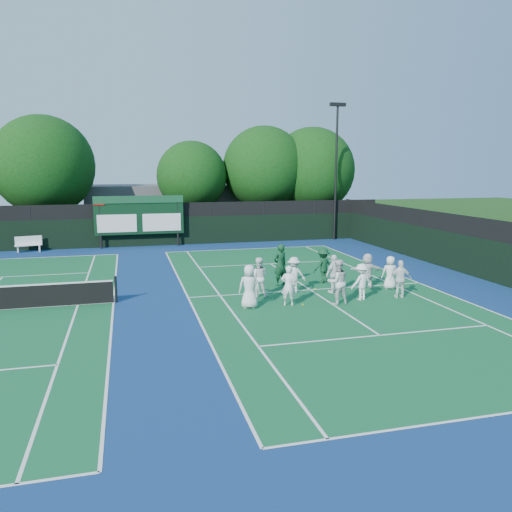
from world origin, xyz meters
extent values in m
plane|color=#163A0F|center=(0.00, 0.00, 0.00)|extent=(120.00, 120.00, 0.00)
cube|color=navy|center=(-6.00, 1.00, 0.00)|extent=(34.00, 32.00, 0.01)
cube|color=#11562D|center=(0.00, 1.00, 0.01)|extent=(10.97, 23.77, 0.00)
cube|color=silver|center=(0.00, -10.88, 0.01)|extent=(10.97, 0.08, 0.00)
cube|color=silver|center=(0.00, 12.88, 0.01)|extent=(10.97, 0.08, 0.00)
cube|color=silver|center=(-5.49, 1.00, 0.01)|extent=(0.08, 23.77, 0.00)
cube|color=silver|center=(5.49, 1.00, 0.01)|extent=(0.08, 23.77, 0.00)
cube|color=silver|center=(-4.12, 1.00, 0.01)|extent=(0.08, 23.77, 0.00)
cube|color=silver|center=(4.12, 1.00, 0.01)|extent=(0.08, 23.77, 0.00)
cube|color=silver|center=(0.00, -5.40, 0.01)|extent=(8.23, 0.08, 0.00)
cube|color=silver|center=(0.00, 7.40, 0.01)|extent=(8.23, 0.08, 0.00)
cube|color=silver|center=(0.00, 1.00, 0.01)|extent=(0.08, 12.80, 0.00)
cube|color=silver|center=(-14.00, 12.88, 0.01)|extent=(10.97, 0.08, 0.00)
cube|color=silver|center=(-8.52, 1.00, 0.01)|extent=(0.08, 23.77, 0.00)
cube|color=silver|center=(-9.88, 1.00, 0.01)|extent=(0.08, 23.77, 0.00)
cube|color=silver|center=(-14.00, 7.40, 0.01)|extent=(8.23, 0.08, 0.00)
cube|color=black|center=(-6.00, 16.00, 1.00)|extent=(34.00, 0.08, 2.00)
cube|color=black|center=(-6.00, 16.00, 2.50)|extent=(34.00, 0.05, 1.00)
cube|color=black|center=(9.00, 1.00, 1.00)|extent=(0.08, 32.00, 2.00)
cube|color=black|center=(9.00, 1.00, 2.50)|extent=(0.05, 32.00, 1.00)
cylinder|color=black|center=(-9.60, 15.60, 1.75)|extent=(0.16, 0.16, 3.50)
cylinder|color=black|center=(-4.40, 15.60, 1.75)|extent=(0.16, 0.16, 3.50)
cube|color=black|center=(-7.00, 15.60, 2.20)|extent=(6.00, 0.15, 2.60)
cube|color=#144627|center=(-7.00, 15.50, 3.30)|extent=(6.00, 0.05, 0.50)
cube|color=silver|center=(-8.50, 15.50, 1.70)|extent=(2.60, 0.04, 1.20)
cube|color=silver|center=(-5.50, 15.50, 1.70)|extent=(2.60, 0.04, 1.20)
cube|color=maroon|center=(-9.60, 15.50, 3.20)|extent=(0.70, 0.04, 0.50)
cube|color=#525257|center=(-2.00, 24.00, 2.00)|extent=(18.00, 6.00, 4.00)
cylinder|color=black|center=(7.50, 15.70, 5.00)|extent=(0.16, 0.16, 10.00)
cube|color=black|center=(7.50, 15.70, 10.00)|extent=(1.20, 0.30, 0.25)
cylinder|color=black|center=(-8.40, 1.00, 0.55)|extent=(0.10, 0.10, 1.10)
cube|color=white|center=(-14.13, 15.30, 0.46)|extent=(1.69, 0.83, 0.07)
cube|color=white|center=(-14.13, 15.46, 0.76)|extent=(1.59, 0.48, 0.54)
cube|color=white|center=(-14.78, 15.30, 0.22)|extent=(0.16, 0.38, 0.43)
cube|color=white|center=(-13.47, 15.30, 0.22)|extent=(0.16, 0.38, 0.43)
cylinder|color=black|center=(-13.46, 19.50, 1.45)|extent=(0.44, 0.44, 2.91)
sphere|color=#0B330D|center=(-13.46, 19.50, 5.58)|extent=(7.14, 7.14, 7.14)
sphere|color=#0B330D|center=(-12.86, 19.80, 4.87)|extent=(5.00, 5.00, 5.00)
cylinder|color=black|center=(-2.84, 19.50, 1.38)|extent=(0.44, 0.44, 2.77)
sphere|color=#0B330D|center=(-2.84, 19.50, 4.79)|extent=(5.39, 5.39, 5.39)
sphere|color=#0B330D|center=(-2.24, 19.80, 4.25)|extent=(3.77, 3.77, 3.77)
cylinder|color=black|center=(2.95, 19.50, 1.47)|extent=(0.44, 0.44, 2.94)
sphere|color=#0B330D|center=(2.95, 19.50, 5.42)|extent=(6.61, 6.61, 6.61)
sphere|color=#0B330D|center=(3.55, 19.80, 4.76)|extent=(4.63, 4.63, 4.63)
cylinder|color=black|center=(7.04, 19.50, 1.31)|extent=(0.44, 0.44, 2.62)
sphere|color=#0B330D|center=(7.04, 19.50, 5.23)|extent=(6.95, 6.95, 6.95)
sphere|color=#0B330D|center=(7.64, 19.80, 4.53)|extent=(4.87, 4.87, 4.87)
sphere|color=gold|center=(-1.20, -1.34, 0.03)|extent=(0.07, 0.07, 0.07)
sphere|color=gold|center=(-2.16, 2.96, 0.03)|extent=(0.07, 0.07, 0.07)
sphere|color=gold|center=(0.23, 1.02, 0.03)|extent=(0.07, 0.07, 0.07)
sphere|color=gold|center=(1.40, 0.48, 0.03)|extent=(0.07, 0.07, 0.07)
imported|color=white|center=(-3.34, -1.13, 0.86)|extent=(0.96, 0.75, 1.72)
imported|color=white|center=(-1.77, -1.22, 0.82)|extent=(0.68, 0.55, 1.63)
imported|color=silver|center=(0.22, -1.45, 0.91)|extent=(0.92, 0.73, 1.82)
imported|color=white|center=(1.44, -1.12, 0.76)|extent=(1.10, 0.79, 1.53)
imported|color=white|center=(3.18, -1.21, 0.80)|extent=(1.00, 0.58, 1.61)
imported|color=white|center=(-2.57, 0.44, 0.85)|extent=(0.96, 0.83, 1.70)
imported|color=silver|center=(-0.87, 0.76, 0.79)|extent=(1.11, 0.75, 1.58)
imported|color=white|center=(0.82, 0.29, 0.85)|extent=(1.08, 0.79, 1.70)
imported|color=white|center=(2.63, 0.72, 0.80)|extent=(1.54, 0.68, 1.61)
imported|color=white|center=(3.54, 0.28, 0.76)|extent=(0.82, 0.62, 1.51)
imported|color=#0F391F|center=(-1.07, 2.13, 0.98)|extent=(0.83, 0.68, 1.96)
imported|color=#103C21|center=(1.08, 2.20, 0.83)|extent=(1.22, 0.93, 1.66)
camera|label=1|loc=(-7.84, -19.46, 5.39)|focal=35.00mm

